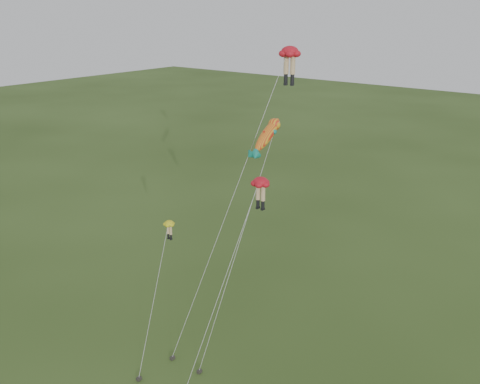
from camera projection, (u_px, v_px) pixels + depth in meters
The scene contains 5 objects.
ground at pixel (182, 364), 39.84m from camera, with size 300.00×300.00×0.00m, color #2D4318.
legs_kite_red_high at pixel (288, 59), 36.19m from camera, with size 5.74×8.90×22.71m.
legs_kite_red_mid at pixel (259, 188), 37.11m from camera, with size 1.48×8.63×14.04m.
legs_kite_yellow at pixel (168, 232), 41.59m from camera, with size 3.66×7.23×9.41m.
fish_kite at pixel (267, 136), 36.53m from camera, with size 2.27×7.39×18.18m.
Camera 1 is at (24.03, -23.64, 25.18)m, focal length 40.00 mm.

